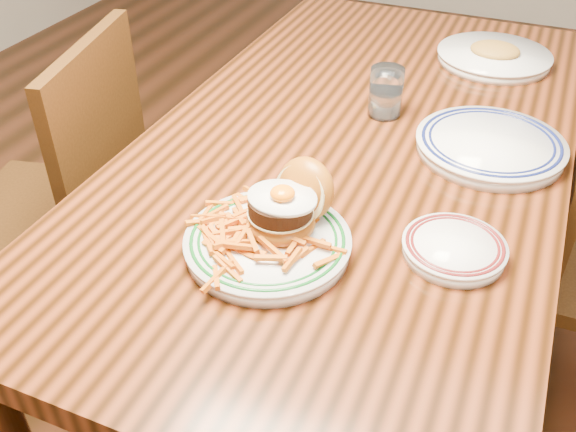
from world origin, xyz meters
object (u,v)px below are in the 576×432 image
at_px(chair_left, 69,204).
at_px(main_plate, 274,229).
at_px(side_plate, 454,248).
at_px(table, 356,170).

bearing_deg(chair_left, main_plate, -32.56).
bearing_deg(side_plate, chair_left, 146.52).
bearing_deg(main_plate, chair_left, 176.83).
bearing_deg(table, chair_left, -166.38).
distance_m(table, side_plate, 0.42).
xyz_separation_m(chair_left, side_plate, (0.95, -0.15, 0.28)).
height_order(table, main_plate, main_plate).
bearing_deg(main_plate, table, 103.90).
xyz_separation_m(table, side_plate, (0.26, -0.31, 0.10)).
bearing_deg(side_plate, main_plate, 173.57).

